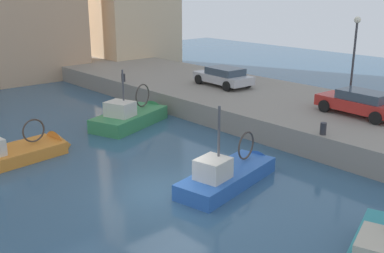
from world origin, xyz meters
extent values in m
plane|color=#335675|center=(0.00, 0.00, 0.00)|extent=(80.00, 80.00, 0.00)
cube|color=gray|center=(11.50, 0.00, 0.60)|extent=(9.00, 56.00, 1.20)
cube|color=#2D60B7|center=(2.21, -1.11, 0.00)|extent=(5.05, 2.55, 1.24)
cone|color=#2D60B7|center=(4.92, -0.59, 0.00)|extent=(1.17, 1.65, 1.50)
cube|color=#896B4C|center=(2.21, -1.11, 0.56)|extent=(4.84, 2.38, 0.08)
cube|color=beige|center=(1.22, -1.30, 1.00)|extent=(1.35, 1.28, 0.81)
cylinder|color=#4C4C51|center=(1.57, -1.23, 1.95)|extent=(0.10, 0.10, 2.79)
torus|color=#3F3833|center=(3.54, -0.85, 1.27)|extent=(1.19, 0.30, 1.20)
sphere|color=white|center=(0.61, -0.48, 0.19)|extent=(0.32, 0.32, 0.32)
cube|color=orange|center=(-3.43, 7.07, 0.00)|extent=(5.23, 2.52, 1.11)
cone|color=orange|center=(-0.57, 7.38, 0.00)|extent=(1.09, 1.88, 1.79)
cube|color=#9E7A51|center=(-3.43, 7.07, 0.50)|extent=(5.01, 2.34, 0.08)
torus|color=#3F3833|center=(-2.02, 7.23, 1.17)|extent=(1.12, 0.20, 1.12)
cube|color=#388951|center=(3.93, 8.24, 0.00)|extent=(5.13, 3.54, 1.51)
cone|color=#388951|center=(6.48, 9.14, 0.00)|extent=(1.47, 2.08, 1.89)
cube|color=#B2A893|center=(3.93, 8.24, 0.68)|extent=(4.90, 3.32, 0.08)
cube|color=beige|center=(3.16, 7.97, 1.13)|extent=(1.57, 1.74, 0.83)
cylinder|color=#4C4C51|center=(3.48, 8.08, 1.96)|extent=(0.10, 0.10, 2.57)
torus|color=#3F3833|center=(5.17, 8.68, 1.47)|extent=(1.31, 0.53, 1.36)
sphere|color=white|center=(2.22, 8.86, 0.23)|extent=(0.32, 0.32, 0.32)
cube|color=#B7B7BC|center=(11.55, 8.41, 1.73)|extent=(2.10, 4.28, 0.52)
cube|color=#384756|center=(11.54, 8.21, 2.22)|extent=(1.76, 2.44, 0.46)
cylinder|color=black|center=(10.72, 9.89, 1.52)|extent=(0.26, 0.65, 0.64)
cylinder|color=black|center=(12.56, 9.78, 1.52)|extent=(0.26, 0.65, 0.64)
cylinder|color=black|center=(10.54, 7.05, 1.52)|extent=(0.26, 0.65, 0.64)
cylinder|color=black|center=(12.38, 6.94, 1.52)|extent=(0.26, 0.65, 0.64)
cube|color=red|center=(11.48, -1.38, 1.76)|extent=(1.89, 4.40, 0.58)
cube|color=#384756|center=(11.46, -1.59, 2.27)|extent=(1.58, 2.50, 0.45)
cylinder|color=black|center=(10.76, 0.13, 1.52)|extent=(0.26, 0.65, 0.64)
cylinder|color=black|center=(12.38, 0.03, 1.52)|extent=(0.26, 0.65, 0.64)
cylinder|color=black|center=(10.58, -2.79, 1.52)|extent=(0.26, 0.65, 0.64)
cylinder|color=#2D2D33|center=(7.35, -2.00, 1.48)|extent=(0.28, 0.28, 0.55)
cylinder|color=#2D2D33|center=(7.35, 14.00, 1.48)|extent=(0.28, 0.28, 0.55)
cylinder|color=#38383D|center=(13.00, 0.01, 3.45)|extent=(0.12, 0.12, 4.50)
sphere|color=#F2EACC|center=(13.00, 0.01, 5.85)|extent=(0.36, 0.36, 0.36)
camera|label=1|loc=(-9.79, -12.53, 7.45)|focal=42.50mm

